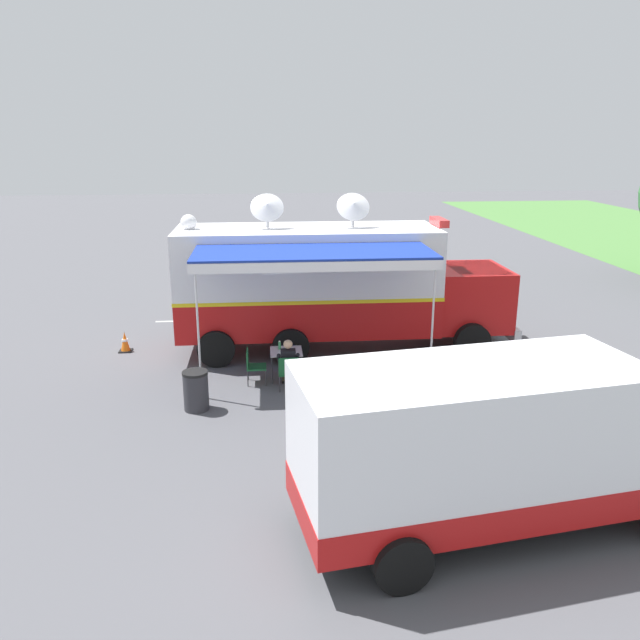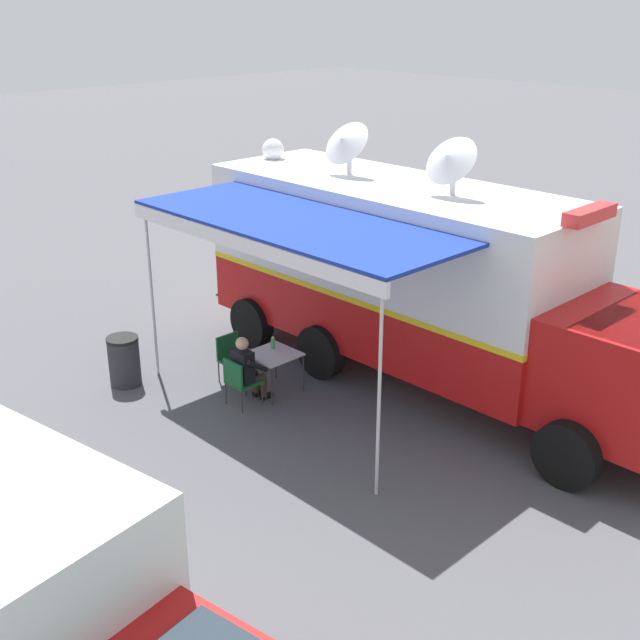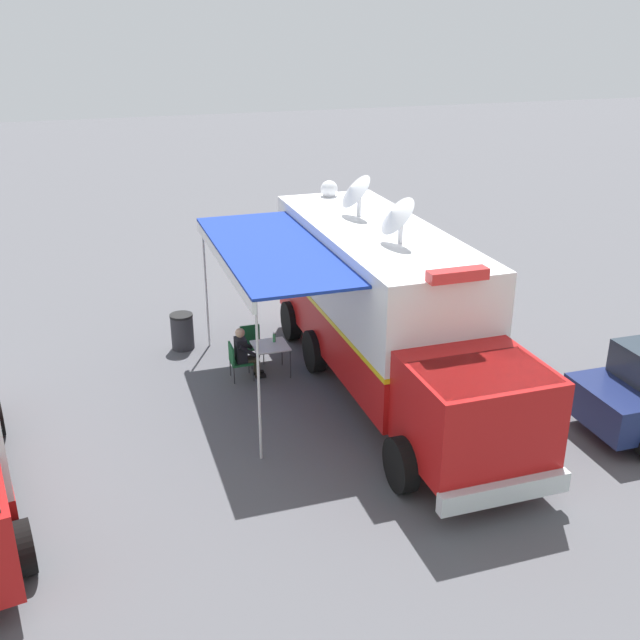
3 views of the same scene
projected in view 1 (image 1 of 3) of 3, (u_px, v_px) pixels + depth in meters
The scene contains 12 objects.
ground_plane at pixel (308, 348), 18.32m from camera, with size 100.00×100.00×0.00m, color #515156.
lot_stripe at pixel (229, 320), 21.10m from camera, with size 0.12×4.80×0.01m, color silver.
command_truck at pixel (334, 283), 17.80m from camera, with size 4.90×9.51×4.53m.
folding_table at pixel (286, 353), 15.90m from camera, with size 0.81×0.81×0.73m.
water_bottle at pixel (280, 345), 15.97m from camera, with size 0.07×0.07×0.22m.
folding_chair_at_table at pixel (288, 370), 15.18m from camera, with size 0.48×0.48×0.87m.
folding_chair_beside_table at pixel (252, 364), 15.63m from camera, with size 0.48×0.48×0.87m.
seated_responder at pixel (288, 362), 15.33m from camera, with size 0.66×0.55×1.25m.
trash_bin at pixel (196, 390), 14.13m from camera, with size 0.57×0.57×0.91m.
traffic_cone at pixel (125, 342), 17.99m from camera, with size 0.36×0.36×0.58m.
support_truck at pixel (500, 446), 9.65m from camera, with size 3.13×7.03×2.70m.
car_behind_truck at pixel (412, 279), 23.09m from camera, with size 4.24×2.09×1.76m.
Camera 1 is at (17.29, -1.29, 5.97)m, focal length 35.45 mm.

